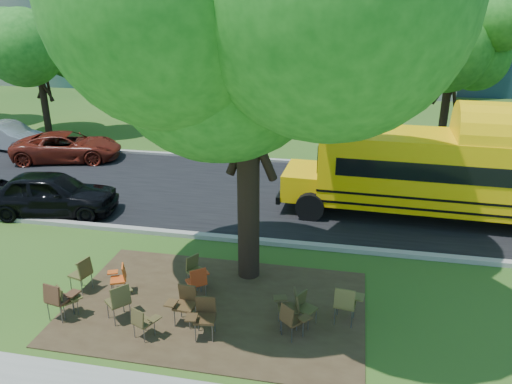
% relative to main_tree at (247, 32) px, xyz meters
% --- Properties ---
extents(ground, '(160.00, 160.00, 0.00)m').
position_rel_main_tree_xyz_m(ground, '(-1.47, -1.10, -6.19)').
color(ground, '#214A17').
rests_on(ground, ground).
extents(dirt_patch, '(7.00, 4.50, 0.03)m').
position_rel_main_tree_xyz_m(dirt_patch, '(-0.47, -1.60, -6.18)').
color(dirt_patch, '#382819').
rests_on(dirt_patch, ground).
extents(asphalt_road, '(80.00, 8.00, 0.04)m').
position_rel_main_tree_xyz_m(asphalt_road, '(-1.47, 5.90, -6.17)').
color(asphalt_road, black).
rests_on(asphalt_road, ground).
extents(kerb_near, '(80.00, 0.25, 0.14)m').
position_rel_main_tree_xyz_m(kerb_near, '(-1.47, 1.90, -6.12)').
color(kerb_near, gray).
rests_on(kerb_near, ground).
extents(kerb_far, '(80.00, 0.25, 0.14)m').
position_rel_main_tree_xyz_m(kerb_far, '(-1.47, 10.00, -6.12)').
color(kerb_far, gray).
rests_on(kerb_far, ground).
extents(bg_tree_0, '(5.20, 5.20, 7.18)m').
position_rel_main_tree_xyz_m(bg_tree_0, '(-13.47, 11.90, -1.62)').
color(bg_tree_0, black).
rests_on(bg_tree_0, ground).
extents(bg_tree_2, '(4.80, 4.80, 6.62)m').
position_rel_main_tree_xyz_m(bg_tree_2, '(-6.47, 14.90, -1.98)').
color(bg_tree_2, black).
rests_on(bg_tree_2, ground).
extents(bg_tree_3, '(5.60, 5.60, 7.84)m').
position_rel_main_tree_xyz_m(bg_tree_3, '(6.53, 12.90, -1.16)').
color(bg_tree_3, black).
rests_on(bg_tree_3, ground).
extents(main_tree, '(7.20, 7.20, 9.81)m').
position_rel_main_tree_xyz_m(main_tree, '(0.00, 0.00, 0.00)').
color(main_tree, black).
rests_on(main_tree, ground).
extents(school_bus, '(11.80, 3.05, 2.86)m').
position_rel_main_tree_xyz_m(school_bus, '(6.59, 4.85, -4.54)').
color(school_bus, '#FFC108').
rests_on(school_bus, ground).
extents(chair_0, '(0.70, 0.56, 0.96)m').
position_rel_main_tree_xyz_m(chair_0, '(-3.80, -2.79, -5.60)').
color(chair_0, '#4A2A1A').
rests_on(chair_0, ground).
extents(chair_1, '(0.68, 0.54, 0.80)m').
position_rel_main_tree_xyz_m(chair_1, '(-3.72, -2.64, -5.70)').
color(chair_1, '#4C4821').
rests_on(chair_1, ground).
extents(chair_2, '(0.65, 0.83, 0.96)m').
position_rel_main_tree_xyz_m(chair_2, '(-2.41, -2.56, -5.60)').
color(chair_2, '#4B4320').
rests_on(chair_2, ground).
extents(chair_3, '(0.63, 0.54, 0.92)m').
position_rel_main_tree_xyz_m(chair_3, '(-0.96, -2.34, -5.62)').
color(chair_3, '#4A331A').
rests_on(chair_3, ground).
extents(chair_4, '(0.63, 0.49, 0.78)m').
position_rel_main_tree_xyz_m(chair_4, '(-1.65, -3.08, -5.71)').
color(chair_4, '#483C1F').
rests_on(chair_4, ground).
extents(chair_5, '(0.62, 0.62, 0.93)m').
position_rel_main_tree_xyz_m(chair_5, '(-0.40, -2.72, -5.61)').
color(chair_5, '#3F2A16').
rests_on(chair_5, ground).
extents(chair_6, '(0.66, 0.62, 0.91)m').
position_rel_main_tree_xyz_m(chair_6, '(1.37, -2.00, -5.63)').
color(chair_6, '#42371C').
rests_on(chair_6, ground).
extents(chair_7, '(0.72, 0.57, 0.84)m').
position_rel_main_tree_xyz_m(chair_7, '(1.46, -2.43, -5.67)').
color(chair_7, '#463019').
rests_on(chair_7, ground).
extents(chair_8, '(0.55, 0.70, 0.92)m').
position_rel_main_tree_xyz_m(chair_8, '(-3.89, -1.57, -5.62)').
color(chair_8, '#4E4721').
rests_on(chair_8, ground).
extents(chair_9, '(0.62, 0.53, 0.78)m').
position_rel_main_tree_xyz_m(chair_9, '(-2.94, -1.50, -5.71)').
color(chair_9, '#C94B15').
rests_on(chair_9, ground).
extents(chair_10, '(0.56, 0.71, 0.84)m').
position_rel_main_tree_xyz_m(chair_10, '(-1.21, -0.82, -5.67)').
color(chair_10, brown).
rests_on(chair_10, ground).
extents(chair_11, '(0.59, 0.75, 0.88)m').
position_rel_main_tree_xyz_m(chair_11, '(-0.96, -1.36, -5.64)').
color(chair_11, '#B73713').
rests_on(chair_11, ground).
extents(chair_12, '(0.52, 0.66, 0.79)m').
position_rel_main_tree_xyz_m(chair_12, '(1.68, -1.87, -5.70)').
color(chair_12, '#423E1C').
rests_on(chair_12, ground).
extents(chair_13, '(0.68, 0.57, 0.97)m').
position_rel_main_tree_xyz_m(chair_13, '(2.58, -1.68, -5.59)').
color(chair_13, brown).
rests_on(chair_13, ground).
extents(black_car, '(4.63, 2.48, 1.50)m').
position_rel_main_tree_xyz_m(black_car, '(-7.43, 2.70, -5.44)').
color(black_car, black).
rests_on(black_car, ground).
extents(bg_car_silver, '(4.24, 2.07, 1.34)m').
position_rel_main_tree_xyz_m(bg_car_silver, '(-14.07, 9.47, -5.52)').
color(bg_car_silver, '#A4A5AA').
rests_on(bg_car_silver, ground).
extents(bg_car_red, '(5.12, 3.32, 1.31)m').
position_rel_main_tree_xyz_m(bg_car_red, '(-10.23, 8.37, -5.54)').
color(bg_car_red, '#5B190F').
rests_on(bg_car_red, ground).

